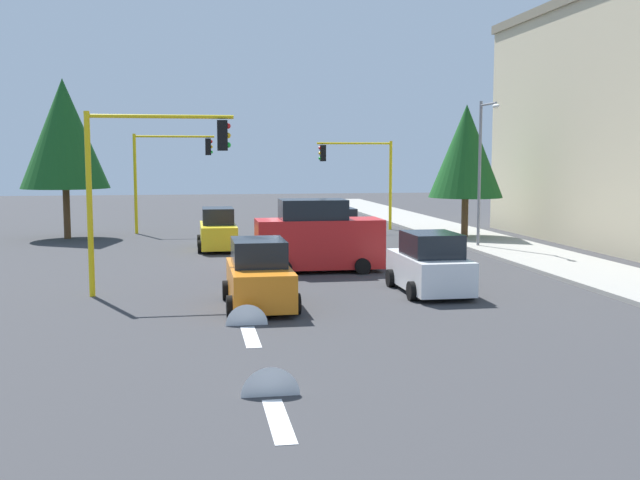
% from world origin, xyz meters
% --- Properties ---
extents(ground_plane, '(120.00, 120.00, 0.00)m').
position_xyz_m(ground_plane, '(0.00, 0.00, 0.00)').
color(ground_plane, '#353538').
extents(sidewalk_kerb, '(80.00, 4.00, 0.15)m').
position_xyz_m(sidewalk_kerb, '(-5.00, 10.50, 0.07)').
color(sidewalk_kerb, gray).
rests_on(sidewalk_kerb, ground).
extents(lane_arrow_near, '(2.40, 1.10, 1.10)m').
position_xyz_m(lane_arrow_near, '(11.51, -3.00, 0.01)').
color(lane_arrow_near, silver).
rests_on(lane_arrow_near, ground).
extents(lane_arrow_mid, '(2.40, 1.10, 1.10)m').
position_xyz_m(lane_arrow_mid, '(17.51, -3.00, 0.01)').
color(lane_arrow_mid, silver).
rests_on(lane_arrow_mid, ground).
extents(traffic_signal_near_right, '(0.36, 4.59, 5.78)m').
position_xyz_m(traffic_signal_near_right, '(6.00, -5.71, 4.09)').
color(traffic_signal_near_right, yellow).
rests_on(traffic_signal_near_right, ground).
extents(traffic_signal_far_left, '(0.36, 4.59, 5.33)m').
position_xyz_m(traffic_signal_far_left, '(-14.00, 5.64, 3.79)').
color(traffic_signal_far_left, yellow).
rests_on(traffic_signal_far_left, ground).
extents(traffic_signal_far_right, '(0.36, 4.59, 5.69)m').
position_xyz_m(traffic_signal_far_right, '(-14.00, -5.70, 4.03)').
color(traffic_signal_far_right, yellow).
rests_on(traffic_signal_far_right, ground).
extents(street_lamp_curbside, '(2.15, 0.28, 7.00)m').
position_xyz_m(street_lamp_curbside, '(-3.61, 9.20, 4.35)').
color(street_lamp_curbside, slate).
rests_on(street_lamp_curbside, ground).
extents(tree_opposite_side, '(4.66, 4.66, 8.53)m').
position_xyz_m(tree_opposite_side, '(-12.00, -11.00, 5.61)').
color(tree_opposite_side, brown).
rests_on(tree_opposite_side, ground).
extents(tree_roadside_mid, '(3.91, 3.91, 7.13)m').
position_xyz_m(tree_roadside_mid, '(-8.00, 10.00, 4.67)').
color(tree_roadside_mid, brown).
rests_on(tree_roadside_mid, ground).
extents(delivery_van_red, '(2.22, 4.80, 2.77)m').
position_xyz_m(delivery_van_red, '(2.00, 0.39, 1.28)').
color(delivery_van_red, red).
rests_on(delivery_van_red, ground).
extents(car_orange, '(4.11, 2.04, 1.98)m').
position_xyz_m(car_orange, '(8.53, -2.45, 0.90)').
color(car_orange, orange).
rests_on(car_orange, ground).
extents(car_black, '(3.78, 2.00, 1.98)m').
position_xyz_m(car_black, '(-4.93, 2.48, 0.90)').
color(car_black, black).
rests_on(car_black, ground).
extents(car_white, '(4.09, 2.10, 1.98)m').
position_xyz_m(car_white, '(7.18, 3.18, 0.90)').
color(car_white, white).
rests_on(car_white, ground).
extents(car_yellow, '(4.20, 1.96, 1.98)m').
position_xyz_m(car_yellow, '(-5.66, -3.14, 0.90)').
color(car_yellow, yellow).
rests_on(car_yellow, ground).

